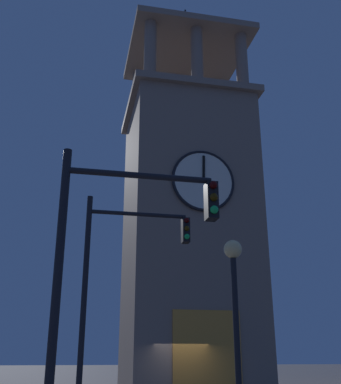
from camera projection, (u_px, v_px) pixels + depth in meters
name	position (u px, v px, depth m)	size (l,w,h in m)	color
clocktower	(188.00, 229.00, 26.13)	(7.28, 7.04, 23.90)	gray
traffic_signal_near	(113.00, 252.00, 8.35)	(3.00, 0.41, 5.66)	black
traffic_signal_far	(118.00, 274.00, 13.11)	(3.06, 0.41, 6.41)	black
street_lamp	(235.00, 297.00, 10.80)	(0.44, 0.44, 4.62)	black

